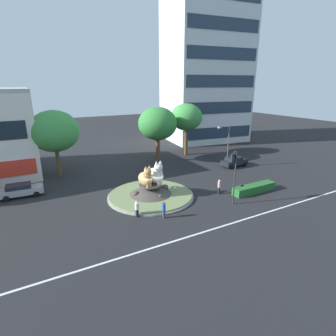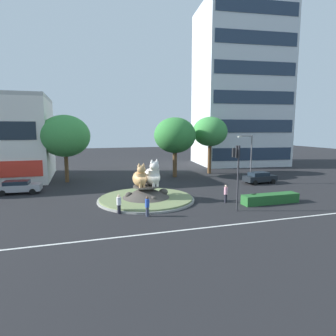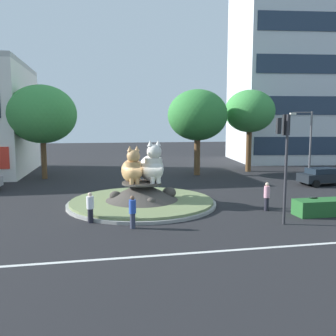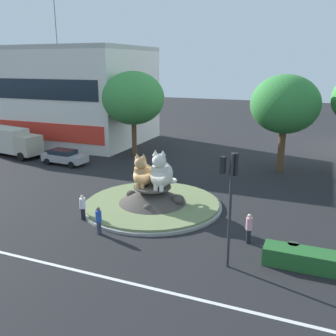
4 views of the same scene
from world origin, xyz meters
The scene contains 16 objects.
ground_plane centered at (0.00, 0.00, 0.00)m, with size 160.00×160.00×0.00m, color black.
lane_centreline centered at (0.00, -9.00, 0.00)m, with size 112.00×0.20×0.01m, color silver.
roundabout_island centered at (0.01, 0.00, 0.52)m, with size 9.56×9.56×1.48m.
cat_statue_calico centered at (-0.62, -0.15, 2.35)m, with size 1.54×2.43×2.37m.
cat_statue_white centered at (0.67, 0.01, 2.47)m, with size 1.85×2.80×2.71m.
traffic_light_mast centered at (6.63, -5.80, 4.11)m, with size 0.78×0.46×5.65m.
office_tower centered at (24.48, 24.12, 14.99)m, with size 17.56×14.97×29.98m.
broadleaf_tree_behind_island centered at (13.47, 14.00, 6.55)m, with size 5.39×5.39×8.89m.
second_tree_near_tower centered at (7.16, 12.42, 6.07)m, with size 6.04×6.04×8.67m.
third_tree_left centered at (-7.85, 12.66, 6.10)m, with size 6.39×6.39×8.83m.
streetlight_arm centered at (14.61, 4.62, 3.65)m, with size 1.82×0.62×6.24m.
pedestrian_blue_shirt centered at (-1.07, -5.13, 0.88)m, with size 0.35×0.35×1.66m.
pedestrian_pink_shirt centered at (7.16, -3.02, 0.91)m, with size 0.35×0.35×1.72m.
pedestrian_white_shirt centered at (-3.16, -3.67, 0.84)m, with size 0.39×0.39×1.62m.
hatchback_near_shophouse centered at (16.04, 4.32, 0.79)m, with size 4.30×2.15×1.49m.
litter_bin centered at (9.56, -4.04, 0.45)m, with size 0.56×0.56×0.90m.
Camera 3 is at (-2.56, -22.14, 5.13)m, focal length 37.50 mm.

